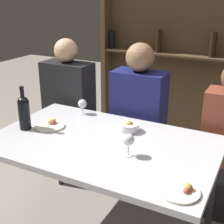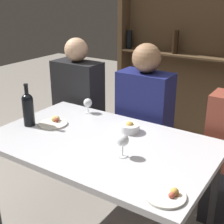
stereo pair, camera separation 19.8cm
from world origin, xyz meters
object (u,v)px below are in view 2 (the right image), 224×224
Objects in this scene: wine_glass_0 at (123,141)px; wine_bottle at (28,108)px; food_plate_0 at (167,195)px; seated_person_center at (144,127)px; food_plate_1 at (54,122)px; seated_person_left at (79,112)px; snack_bowl at (129,128)px; wine_glass_1 at (88,103)px.

wine_bottle is at bearing 178.73° from wine_glass_0.
wine_glass_0 is at bearing -1.27° from wine_bottle.
seated_person_center is at bearing 123.22° from food_plate_0.
wine_bottle reaches higher than food_plate_1.
food_plate_1 is 0.64m from seated_person_left.
snack_bowl is at bearing 113.81° from wine_glass_0.
seated_person_left reaches higher than wine_glass_1.
wine_bottle reaches higher than wine_glass_1.
snack_bowl is 0.87m from seated_person_left.
seated_person_center is (0.41, 0.57, -0.15)m from food_plate_1.
wine_bottle is 0.24× the size of seated_person_left.
food_plate_1 is 0.16× the size of seated_person_center.
wine_glass_1 is (-0.58, 0.43, -0.02)m from wine_glass_0.
wine_bottle is 0.70m from snack_bowl.
food_plate_1 is at bearing -126.07° from seated_person_center.
seated_person_left is at bearing 142.03° from wine_glass_0.
seated_person_center is (-0.10, 0.39, -0.17)m from snack_bowl.
wine_glass_0 is at bearing 150.02° from food_plate_0.
wine_glass_1 is at bearing 163.89° from snack_bowl.
food_plate_1 reaches higher than food_plate_0.
seated_person_left reaches higher than food_plate_1.
wine_bottle reaches higher than wine_glass_0.
seated_person_left is at bearing 180.00° from seated_person_center.
food_plate_1 is at bearing -160.80° from snack_bowl.
seated_person_center is (-0.23, 0.69, -0.23)m from wine_glass_0.
wine_glass_1 is 0.47m from seated_person_left.
seated_person_left reaches higher than food_plate_0.
food_plate_1 is 1.53× the size of snack_bowl.
wine_glass_1 is 0.59× the size of food_plate_0.
wine_glass_0 is at bearing -36.78° from wine_glass_1.
wine_glass_0 is at bearing -66.19° from snack_bowl.
seated_person_left reaches higher than wine_bottle.
wine_bottle is at bearing -138.84° from food_plate_1.
food_plate_0 is at bearing -56.78° from seated_person_center.
wine_glass_1 is 0.32m from food_plate_1.
snack_bowl is at bearing 24.28° from wine_bottle.
wine_glass_0 is (0.77, -0.02, -0.03)m from wine_bottle.
snack_bowl is (-0.13, 0.30, -0.06)m from wine_glass_0.
wine_glass_1 is at bearing 65.22° from wine_bottle.
food_plate_0 is (0.94, -0.64, -0.07)m from wine_glass_1.
food_plate_0 is at bearing -11.32° from wine_bottle.
wine_bottle is 1.16m from food_plate_0.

